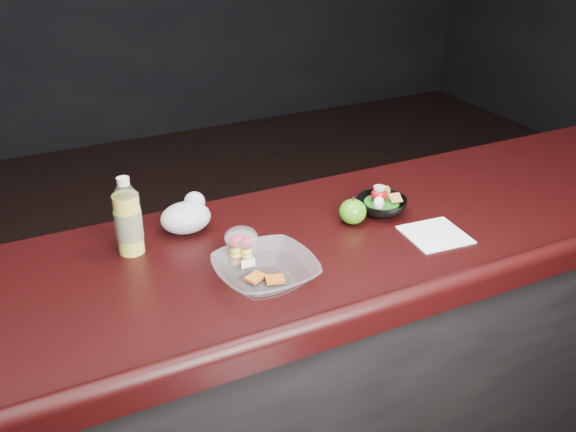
% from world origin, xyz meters
% --- Properties ---
extents(counter, '(4.06, 0.71, 1.02)m').
position_xyz_m(counter, '(0.00, 0.30, 0.51)').
color(counter, black).
rests_on(counter, ground).
extents(lemonade_bottle, '(0.07, 0.07, 0.21)m').
position_xyz_m(lemonade_bottle, '(-0.40, 0.46, 1.11)').
color(lemonade_bottle, yellow).
rests_on(lemonade_bottle, counter).
extents(fruit_cup, '(0.08, 0.08, 0.12)m').
position_xyz_m(fruit_cup, '(-0.17, 0.25, 1.08)').
color(fruit_cup, white).
rests_on(fruit_cup, counter).
extents(green_apple, '(0.08, 0.08, 0.08)m').
position_xyz_m(green_apple, '(0.21, 0.34, 1.06)').
color(green_apple, '#348E10').
rests_on(green_apple, counter).
extents(plastic_bag, '(0.14, 0.12, 0.10)m').
position_xyz_m(plastic_bag, '(-0.23, 0.51, 1.07)').
color(plastic_bag, silver).
rests_on(plastic_bag, counter).
extents(snack_bowl, '(0.20, 0.20, 0.08)m').
position_xyz_m(snack_bowl, '(0.32, 0.36, 1.05)').
color(snack_bowl, black).
rests_on(snack_bowl, counter).
extents(takeout_bowl, '(0.25, 0.25, 0.06)m').
position_xyz_m(takeout_bowl, '(-0.14, 0.17, 1.05)').
color(takeout_bowl, silver).
rests_on(takeout_bowl, counter).
extents(paper_napkin, '(0.17, 0.17, 0.00)m').
position_xyz_m(paper_napkin, '(0.38, 0.18, 1.02)').
color(paper_napkin, white).
rests_on(paper_napkin, counter).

